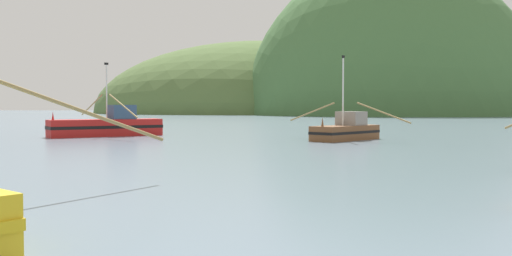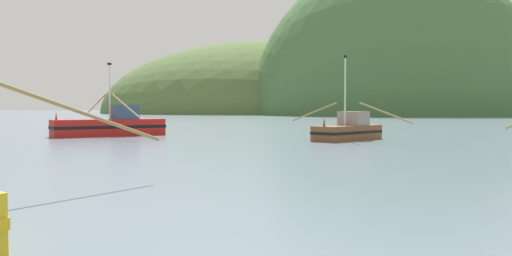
% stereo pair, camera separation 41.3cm
% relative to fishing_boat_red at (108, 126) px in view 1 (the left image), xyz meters
% --- Properties ---
extents(hill_mid_left, '(86.02, 68.81, 92.07)m').
position_rel_fishing_boat_red_xyz_m(hill_mid_left, '(38.22, 120.06, -0.93)').
color(hill_mid_left, '#47703D').
rests_on(hill_mid_left, ground).
extents(hill_far_center, '(121.12, 96.89, 51.82)m').
position_rel_fishing_boat_red_xyz_m(hill_far_center, '(-4.05, 152.86, -0.93)').
color(hill_far_center, '#516B38').
rests_on(hill_far_center, ground).
extents(fishing_boat_red, '(9.99, 12.11, 6.45)m').
position_rel_fishing_boat_red_xyz_m(fishing_boat_red, '(0.00, 0.00, 0.00)').
color(fishing_boat_red, red).
rests_on(fishing_boat_red, ground).
extents(fishing_boat_brown, '(8.98, 6.68, 6.54)m').
position_rel_fishing_boat_red_xyz_m(fishing_boat_brown, '(20.58, -3.02, -0.16)').
color(fishing_boat_brown, brown).
rests_on(fishing_boat_brown, ground).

